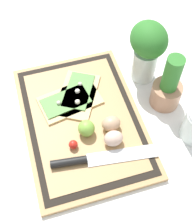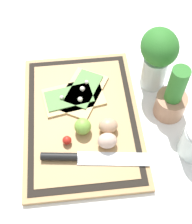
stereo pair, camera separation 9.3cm
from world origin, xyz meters
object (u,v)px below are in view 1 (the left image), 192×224
Objects in this scene: pizza_slice_near at (69,100)px; lime at (86,128)px; herb_pot at (167,88)px; egg_pink at (113,138)px; herb_glass at (147,48)px; pizza_slice_far at (78,94)px; knife at (87,160)px; egg_brown at (111,124)px; cherry_tomato_red at (73,145)px.

lime is at bearing 9.42° from pizza_slice_near.
lime is at bearing -78.92° from herb_pot.
egg_pink reaches higher than pizza_slice_near.
herb_pot is at bearing 13.17° from herb_glass.
egg_pink is (0.18, 0.09, 0.02)m from pizza_slice_near.
pizza_slice_far is 0.23m from knife.
herb_pot reaches higher than knife.
knife is 0.13m from egg_brown.
herb_glass reaches higher than knife.
herb_glass is (-0.17, 0.17, 0.09)m from egg_brown.
lime is at bearing -4.82° from pizza_slice_far.
egg_pink is at bearing -38.52° from herb_glass.
pizza_slice_far is 8.16× the size of cherry_tomato_red.
egg_pink is 0.28× the size of herb_pot.
pizza_slice_near is 3.67× the size of egg_brown.
knife is at bearing -8.39° from pizza_slice_far.
knife is 11.58× the size of cherry_tomato_red.
herb_glass reaches higher than herb_pot.
pizza_slice_near is 0.67× the size of knife.
herb_pot is 0.90× the size of herb_glass.
pizza_slice_far is 0.26m from herb_glass.
herb_pot is (-0.09, 0.32, 0.04)m from cherry_tomato_red.
egg_brown is at bearing 130.67° from knife.
egg_brown is at bearing 86.77° from lime.
egg_brown is 0.13m from cherry_tomato_red.
cherry_tomato_red is at bearing -9.28° from pizza_slice_near.
lime is (-0.05, -0.07, 0.00)m from egg_pink.
egg_pink reaches higher than cherry_tomato_red.
herb_pot reaches higher than lime.
pizza_slice_near is 0.16m from cherry_tomato_red.
pizza_slice_far is 0.28m from herb_pot.
herb_glass reaches higher than cherry_tomato_red.
herb_glass reaches higher than lime.
cherry_tomato_red is (-0.02, -0.11, -0.01)m from egg_pink.
herb_pot is 0.13m from herb_glass.
herb_glass is (-0.26, 0.26, 0.10)m from knife.
herb_glass is at bearing -166.83° from herb_pot.
egg_brown reaches higher than pizza_slice_near.
knife is 0.06m from cherry_tomato_red.
egg_brown is at bearing 169.86° from egg_pink.
egg_brown is 0.28× the size of herb_pot.
egg_pink is (-0.04, 0.09, 0.01)m from knife.
pizza_slice_far is at bearing 116.92° from pizza_slice_near.
pizza_slice_far is 0.70× the size of knife.
egg_pink is 1.13× the size of lime.
herb_glass is (-0.20, 0.29, 0.10)m from cherry_tomato_red.
lime is 0.25× the size of herb_pot.
knife is 5.43× the size of egg_brown.
egg_brown is at bearing 36.89° from pizza_slice_near.
herb_pot is at bearing 105.39° from cherry_tomato_red.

